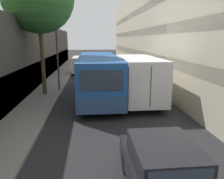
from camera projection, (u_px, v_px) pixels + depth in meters
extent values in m
plane|color=#232326|center=(108.00, 96.00, 16.24)|extent=(150.00, 150.00, 0.00)
cube|color=gray|center=(44.00, 96.00, 15.79)|extent=(2.23, 60.00, 0.14)
cube|color=#423D38|center=(6.00, 59.00, 14.96)|extent=(2.40, 60.00, 5.59)
cube|color=black|center=(19.00, 83.00, 15.40)|extent=(1.08, 60.00, 2.23)
cube|color=#B7AD93|center=(181.00, 25.00, 15.59)|extent=(2.40, 60.00, 10.25)
cube|color=#333D47|center=(170.00, 61.00, 16.11)|extent=(1.08, 60.00, 0.70)
cube|color=#333D47|center=(172.00, 29.00, 15.60)|extent=(1.08, 60.00, 0.70)
cube|color=black|center=(165.00, 177.00, 5.73)|extent=(1.86, 3.88, 0.68)
cube|color=black|center=(165.00, 154.00, 5.69)|extent=(1.64, 2.14, 0.56)
cube|color=#2D3847|center=(181.00, 178.00, 4.65)|extent=(1.45, 0.03, 0.42)
cylinder|color=black|center=(125.00, 164.00, 6.85)|extent=(0.16, 0.60, 0.60)
cylinder|color=black|center=(178.00, 161.00, 7.01)|extent=(0.16, 0.60, 0.60)
cube|color=#1E519E|center=(98.00, 74.00, 15.31)|extent=(2.58, 9.52, 2.55)
cube|color=#2D4C7A|center=(98.00, 86.00, 15.50)|extent=(2.61, 9.53, 0.89)
cube|color=#2D3847|center=(98.00, 69.00, 15.22)|extent=(2.62, 8.75, 0.82)
cube|color=#2D3847|center=(102.00, 81.00, 10.59)|extent=(2.12, 0.04, 1.02)
cylinder|color=black|center=(84.00, 83.00, 18.33)|extent=(0.24, 1.00, 1.00)
cylinder|color=black|center=(111.00, 83.00, 18.55)|extent=(0.24, 1.00, 1.00)
cylinder|color=black|center=(81.00, 103.00, 12.61)|extent=(0.24, 1.00, 1.00)
cylinder|color=black|center=(120.00, 102.00, 12.83)|extent=(0.24, 1.00, 1.00)
cube|color=silver|center=(128.00, 73.00, 18.29)|extent=(2.24, 2.30, 1.94)
cube|color=silver|center=(139.00, 77.00, 14.23)|extent=(2.33, 5.93, 2.57)
cube|color=#4C4C4C|center=(151.00, 87.00, 11.35)|extent=(0.05, 0.02, 2.18)
cylinder|color=black|center=(115.00, 83.00, 18.39)|extent=(0.22, 0.96, 0.96)
cylinder|color=black|center=(140.00, 83.00, 18.59)|extent=(0.22, 0.96, 0.96)
cylinder|color=black|center=(126.00, 103.00, 12.82)|extent=(0.22, 0.96, 0.96)
cylinder|color=black|center=(161.00, 102.00, 13.02)|extent=(0.22, 0.96, 0.96)
cube|color=silver|center=(81.00, 64.00, 26.63)|extent=(1.82, 4.21, 1.78)
cube|color=#2D3847|center=(81.00, 60.00, 28.30)|extent=(1.46, 0.04, 0.62)
cylinder|color=black|center=(75.00, 70.00, 27.92)|extent=(0.16, 0.64, 0.64)
cylinder|color=black|center=(88.00, 69.00, 28.08)|extent=(0.16, 0.64, 0.64)
cylinder|color=black|center=(73.00, 72.00, 25.56)|extent=(0.16, 0.64, 0.64)
cylinder|color=black|center=(87.00, 72.00, 25.71)|extent=(0.16, 0.64, 0.64)
cylinder|color=#38383D|center=(57.00, 46.00, 16.85)|extent=(0.12, 0.12, 6.96)
cylinder|color=#4C3823|center=(43.00, 60.00, 15.68)|extent=(0.28, 0.28, 5.06)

